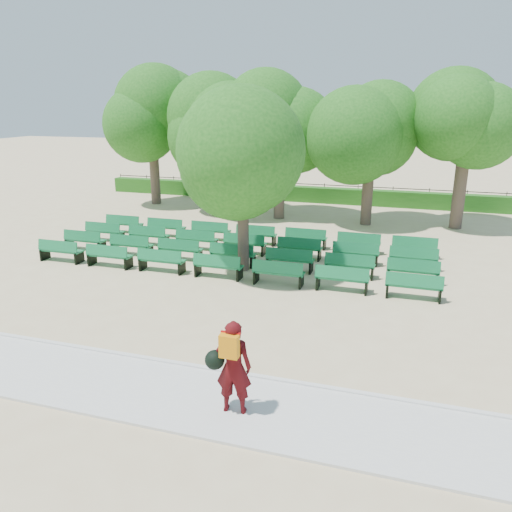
# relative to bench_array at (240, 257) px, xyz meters

# --- Properties ---
(ground) EXTENTS (120.00, 120.00, 0.00)m
(ground) POSITION_rel_bench_array_xyz_m (0.06, -1.87, -0.09)
(ground) COLOR #C8B184
(paving) EXTENTS (30.00, 2.20, 0.06)m
(paving) POSITION_rel_bench_array_xyz_m (0.06, -9.27, -0.06)
(paving) COLOR silver
(paving) RESTS_ON ground
(curb) EXTENTS (30.00, 0.12, 0.10)m
(curb) POSITION_rel_bench_array_xyz_m (0.06, -8.12, -0.04)
(curb) COLOR silver
(curb) RESTS_ON ground
(hedge) EXTENTS (26.00, 0.70, 0.90)m
(hedge) POSITION_rel_bench_array_xyz_m (0.06, 12.13, 0.36)
(hedge) COLOR #225D18
(hedge) RESTS_ON ground
(fence) EXTENTS (26.00, 0.10, 1.02)m
(fence) POSITION_rel_bench_array_xyz_m (0.06, 12.53, -0.09)
(fence) COLOR black
(fence) RESTS_ON ground
(tree_line) EXTENTS (21.80, 6.80, 7.04)m
(tree_line) POSITION_rel_bench_array_xyz_m (0.06, 8.13, -0.09)
(tree_line) COLOR #26661B
(tree_line) RESTS_ON ground
(bench_array) EXTENTS (1.72, 0.66, 1.06)m
(bench_array) POSITION_rel_bench_array_xyz_m (0.00, 0.00, 0.00)
(bench_array) COLOR #13723E
(bench_array) RESTS_ON ground
(tree_among) EXTENTS (4.31, 4.31, 5.90)m
(tree_among) POSITION_rel_bench_array_xyz_m (0.53, -1.17, 3.86)
(tree_among) COLOR brown
(tree_among) RESTS_ON ground
(person) EXTENTS (0.91, 0.57, 1.88)m
(person) POSITION_rel_bench_array_xyz_m (3.10, -9.44, 0.94)
(person) COLOR #45090C
(person) RESTS_ON ground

